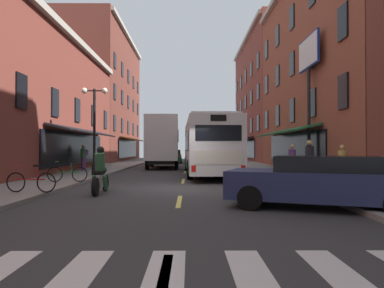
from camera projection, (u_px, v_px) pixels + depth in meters
name	position (u px, v px, depth m)	size (l,w,h in m)	color
ground_plane	(182.00, 189.00, 14.05)	(34.80, 80.00, 0.10)	#333335
lane_centre_dashes	(182.00, 189.00, 13.80)	(0.14, 73.90, 0.01)	#DBCC4C
crosswalk_near	(162.00, 286.00, 4.05)	(7.10, 2.80, 0.01)	silver
sidewalk_left	(34.00, 187.00, 14.01)	(3.00, 80.00, 0.14)	gray
sidewalk_right	(329.00, 186.00, 14.09)	(3.00, 80.00, 0.14)	gray
billboard_sign	(309.00, 68.00, 19.91)	(0.40, 3.13, 7.78)	black
transit_bus	(208.00, 146.00, 21.23)	(2.90, 11.48, 3.29)	white
box_truck	(163.00, 143.00, 28.40)	(2.65, 7.76, 4.04)	black
sedan_near	(173.00, 156.00, 38.45)	(2.10, 4.56, 1.44)	#144723
sedan_mid	(321.00, 181.00, 9.29)	(5.10, 3.38, 1.39)	navy
motorcycle_rider	(101.00, 174.00, 12.32)	(0.62, 2.07, 1.66)	black
bicycle_near	(67.00, 174.00, 15.18)	(1.71, 0.48, 0.91)	black
bicycle_mid	(31.00, 181.00, 11.57)	(1.71, 0.48, 0.91)	black
pedestrian_near	(84.00, 157.00, 23.70)	(0.47, 0.52, 1.69)	#66387F
pedestrian_mid	(310.00, 160.00, 15.04)	(0.36, 0.36, 1.80)	navy
pedestrian_far	(292.00, 161.00, 17.62)	(0.36, 0.36, 1.64)	#4C4C51
pedestrian_rear	(343.00, 164.00, 14.55)	(0.36, 0.36, 1.60)	#B29947
street_lamp_twin	(94.00, 126.00, 19.08)	(1.42, 0.32, 4.74)	black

